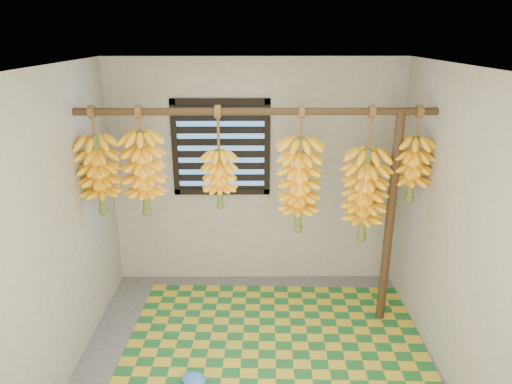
{
  "coord_description": "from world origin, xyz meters",
  "views": [
    {
      "loc": [
        -0.02,
        -3.06,
        2.62
      ],
      "look_at": [
        0.0,
        0.55,
        1.35
      ],
      "focal_mm": 32.0,
      "sensor_mm": 36.0,
      "label": 1
    }
  ],
  "objects_px": {
    "banana_bunch_d": "(299,185)",
    "banana_bunch_f": "(413,169)",
    "woven_mat": "(275,350)",
    "plastic_bag": "(194,379)",
    "banana_bunch_a": "(99,175)",
    "banana_bunch_b": "(144,174)",
    "banana_bunch_c": "(220,179)",
    "banana_bunch_e": "(365,195)",
    "support_post": "(389,223)"
  },
  "relations": [
    {
      "from": "banana_bunch_d",
      "to": "banana_bunch_f",
      "type": "distance_m",
      "value": 0.98
    },
    {
      "from": "woven_mat",
      "to": "plastic_bag",
      "type": "distance_m",
      "value": 0.77
    },
    {
      "from": "woven_mat",
      "to": "plastic_bag",
      "type": "bearing_deg",
      "value": -148.84
    },
    {
      "from": "banana_bunch_d",
      "to": "banana_bunch_f",
      "type": "relative_size",
      "value": 1.33
    },
    {
      "from": "woven_mat",
      "to": "banana_bunch_a",
      "type": "xyz_separation_m",
      "value": [
        -1.52,
        0.48,
        1.45
      ]
    },
    {
      "from": "banana_bunch_b",
      "to": "banana_bunch_d",
      "type": "xyz_separation_m",
      "value": [
        1.34,
        -0.0,
        -0.11
      ]
    },
    {
      "from": "banana_bunch_c",
      "to": "banana_bunch_f",
      "type": "height_order",
      "value": "same"
    },
    {
      "from": "banana_bunch_e",
      "to": "banana_bunch_a",
      "type": "bearing_deg",
      "value": 180.0
    },
    {
      "from": "support_post",
      "to": "banana_bunch_d",
      "type": "xyz_separation_m",
      "value": [
        -0.82,
        0.0,
        0.36
      ]
    },
    {
      "from": "support_post",
      "to": "banana_bunch_d",
      "type": "bearing_deg",
      "value": 180.0
    },
    {
      "from": "support_post",
      "to": "banana_bunch_c",
      "type": "xyz_separation_m",
      "value": [
        -1.51,
        -0.0,
        0.42
      ]
    },
    {
      "from": "banana_bunch_a",
      "to": "woven_mat",
      "type": "bearing_deg",
      "value": -17.54
    },
    {
      "from": "banana_bunch_f",
      "to": "banana_bunch_e",
      "type": "bearing_deg",
      "value": 180.0
    },
    {
      "from": "plastic_bag",
      "to": "banana_bunch_c",
      "type": "height_order",
      "value": "banana_bunch_c"
    },
    {
      "from": "support_post",
      "to": "woven_mat",
      "type": "relative_size",
      "value": 0.76
    },
    {
      "from": "plastic_bag",
      "to": "banana_bunch_c",
      "type": "distance_m",
      "value": 1.64
    },
    {
      "from": "banana_bunch_a",
      "to": "banana_bunch_c",
      "type": "distance_m",
      "value": 1.04
    },
    {
      "from": "banana_bunch_e",
      "to": "banana_bunch_c",
      "type": "bearing_deg",
      "value": -180.0
    },
    {
      "from": "banana_bunch_f",
      "to": "support_post",
      "type": "bearing_deg",
      "value": 180.0
    },
    {
      "from": "banana_bunch_a",
      "to": "banana_bunch_c",
      "type": "height_order",
      "value": "same"
    },
    {
      "from": "woven_mat",
      "to": "banana_bunch_d",
      "type": "xyz_separation_m",
      "value": [
        0.21,
        0.48,
        1.35
      ]
    },
    {
      "from": "banana_bunch_b",
      "to": "banana_bunch_d",
      "type": "bearing_deg",
      "value": -0.0
    },
    {
      "from": "woven_mat",
      "to": "banana_bunch_a",
      "type": "relative_size",
      "value": 2.77
    },
    {
      "from": "woven_mat",
      "to": "banana_bunch_d",
      "type": "height_order",
      "value": "banana_bunch_d"
    },
    {
      "from": "support_post",
      "to": "banana_bunch_f",
      "type": "relative_size",
      "value": 2.38
    },
    {
      "from": "banana_bunch_c",
      "to": "banana_bunch_d",
      "type": "height_order",
      "value": "same"
    },
    {
      "from": "banana_bunch_d",
      "to": "banana_bunch_b",
      "type": "bearing_deg",
      "value": 180.0
    },
    {
      "from": "support_post",
      "to": "banana_bunch_e",
      "type": "xyz_separation_m",
      "value": [
        -0.24,
        0.0,
        0.26
      ]
    },
    {
      "from": "banana_bunch_a",
      "to": "plastic_bag",
      "type": "bearing_deg",
      "value": -45.66
    },
    {
      "from": "plastic_bag",
      "to": "banana_bunch_b",
      "type": "xyz_separation_m",
      "value": [
        -0.47,
        0.88,
        1.42
      ]
    },
    {
      "from": "woven_mat",
      "to": "banana_bunch_e",
      "type": "relative_size",
      "value": 2.17
    },
    {
      "from": "woven_mat",
      "to": "banana_bunch_f",
      "type": "height_order",
      "value": "banana_bunch_f"
    },
    {
      "from": "woven_mat",
      "to": "banana_bunch_d",
      "type": "relative_size",
      "value": 2.35
    },
    {
      "from": "banana_bunch_b",
      "to": "banana_bunch_f",
      "type": "bearing_deg",
      "value": -0.0
    },
    {
      "from": "support_post",
      "to": "banana_bunch_b",
      "type": "relative_size",
      "value": 2.1
    },
    {
      "from": "woven_mat",
      "to": "banana_bunch_b",
      "type": "relative_size",
      "value": 2.75
    },
    {
      "from": "banana_bunch_d",
      "to": "banana_bunch_a",
      "type": "bearing_deg",
      "value": 180.0
    },
    {
      "from": "woven_mat",
      "to": "plastic_bag",
      "type": "height_order",
      "value": "plastic_bag"
    },
    {
      "from": "banana_bunch_b",
      "to": "banana_bunch_f",
      "type": "relative_size",
      "value": 1.13
    },
    {
      "from": "plastic_bag",
      "to": "banana_bunch_e",
      "type": "xyz_separation_m",
      "value": [
        1.45,
        0.88,
        1.21
      ]
    },
    {
      "from": "support_post",
      "to": "banana_bunch_a",
      "type": "distance_m",
      "value": 2.59
    },
    {
      "from": "banana_bunch_c",
      "to": "banana_bunch_e",
      "type": "xyz_separation_m",
      "value": [
        1.27,
        0.0,
        -0.16
      ]
    },
    {
      "from": "banana_bunch_c",
      "to": "banana_bunch_f",
      "type": "relative_size",
      "value": 1.06
    },
    {
      "from": "plastic_bag",
      "to": "banana_bunch_f",
      "type": "xyz_separation_m",
      "value": [
        1.84,
        0.88,
        1.45
      ]
    },
    {
      "from": "banana_bunch_b",
      "to": "banana_bunch_c",
      "type": "bearing_deg",
      "value": -0.0
    },
    {
      "from": "banana_bunch_b",
      "to": "banana_bunch_e",
      "type": "bearing_deg",
      "value": -0.0
    },
    {
      "from": "support_post",
      "to": "banana_bunch_a",
      "type": "bearing_deg",
      "value": 180.0
    },
    {
      "from": "plastic_bag",
      "to": "banana_bunch_f",
      "type": "bearing_deg",
      "value": 25.48
    },
    {
      "from": "woven_mat",
      "to": "banana_bunch_c",
      "type": "distance_m",
      "value": 1.57
    },
    {
      "from": "banana_bunch_c",
      "to": "banana_bunch_d",
      "type": "bearing_deg",
      "value": 0.0
    }
  ]
}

